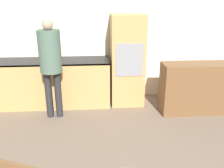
# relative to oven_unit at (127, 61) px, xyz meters

# --- Properties ---
(wall_back) EXTENTS (6.30, 0.05, 2.60)m
(wall_back) POSITION_rel_oven_unit_xyz_m (-0.43, 0.34, 0.44)
(wall_back) COLOR silver
(wall_back) RESTS_ON ground_plane
(kitchen_counter) EXTENTS (2.38, 0.60, 0.89)m
(kitchen_counter) POSITION_rel_oven_unit_xyz_m (-1.54, -0.01, -0.40)
(kitchen_counter) COLOR tan
(kitchen_counter) RESTS_ON ground_plane
(oven_unit) EXTENTS (0.62, 0.59, 1.71)m
(oven_unit) POSITION_rel_oven_unit_xyz_m (0.00, 0.00, 0.00)
(oven_unit) COLOR tan
(oven_unit) RESTS_ON ground_plane
(sideboard) EXTENTS (1.17, 0.45, 0.91)m
(sideboard) POSITION_rel_oven_unit_xyz_m (1.15, -0.50, -0.40)
(sideboard) COLOR brown
(sideboard) RESTS_ON ground_plane
(person_standing) EXTENTS (0.36, 0.36, 1.69)m
(person_standing) POSITION_rel_oven_unit_xyz_m (-1.35, -0.53, 0.19)
(person_standing) COLOR #262628
(person_standing) RESTS_ON ground_plane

